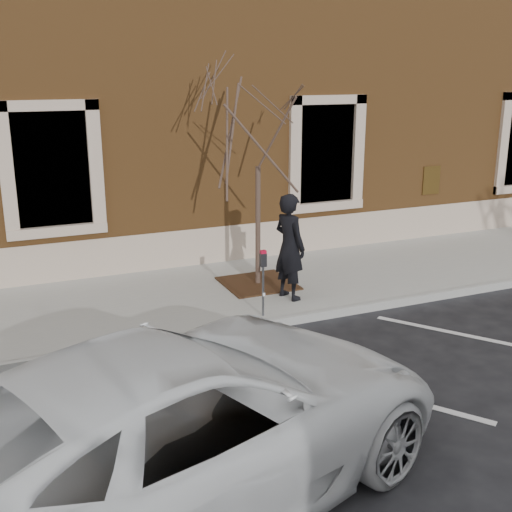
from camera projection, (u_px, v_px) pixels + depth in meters
name	position (u px, v px, depth m)	size (l,w,h in m)	color
ground	(270.00, 326.00, 11.00)	(120.00, 120.00, 0.00)	#28282B
sidewalk_near	(233.00, 291.00, 12.52)	(40.00, 3.50, 0.15)	#A4A49A
curb_near	(271.00, 323.00, 10.93)	(40.00, 0.12, 0.15)	#9E9E99
parking_stripes	(335.00, 381.00, 9.06)	(28.00, 4.40, 0.01)	silver
building_civic	(147.00, 79.00, 16.70)	(40.00, 8.62, 8.00)	brown
man	(290.00, 247.00, 11.68)	(0.72, 0.47, 1.97)	black
parking_meter	(263.00, 271.00, 10.85)	(0.11, 0.08, 1.17)	#595B60
tree_grate	(258.00, 283.00, 12.70)	(1.34, 1.34, 0.03)	#3E2013
sapling	(258.00, 132.00, 11.88)	(2.55, 2.55, 4.25)	#503B30
white_truck	(174.00, 425.00, 6.31)	(2.89, 6.27, 1.74)	silver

